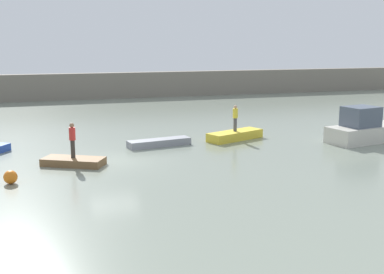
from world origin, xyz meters
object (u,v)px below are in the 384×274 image
(rowboat_brown, at_px, (73,162))
(rowboat_grey, at_px, (159,143))
(motorboat, at_px, (367,129))
(person_red_shirt, at_px, (72,138))
(rowboat_yellow, at_px, (235,135))
(person_yellow_shirt, at_px, (235,117))
(mooring_buoy, at_px, (10,177))

(rowboat_brown, height_order, rowboat_grey, rowboat_grey)
(motorboat, distance_m, rowboat_brown, 18.03)
(rowboat_grey, distance_m, person_red_shirt, 6.30)
(rowboat_brown, bearing_deg, rowboat_yellow, 48.24)
(motorboat, bearing_deg, rowboat_grey, 168.70)
(motorboat, bearing_deg, person_red_shirt, -177.70)
(rowboat_yellow, xyz_separation_m, person_yellow_shirt, (0.00, -0.00, 1.20))
(motorboat, bearing_deg, rowboat_yellow, 158.70)
(motorboat, height_order, rowboat_yellow, motorboat)
(rowboat_brown, bearing_deg, motorboat, 30.80)
(rowboat_brown, xyz_separation_m, person_yellow_shirt, (10.34, 3.71, 1.28))
(rowboat_brown, distance_m, person_yellow_shirt, 11.06)
(rowboat_brown, distance_m, rowboat_grey, 6.19)
(rowboat_yellow, bearing_deg, rowboat_grey, 162.35)
(rowboat_yellow, height_order, person_yellow_shirt, person_yellow_shirt)
(person_red_shirt, relative_size, mooring_buoy, 2.96)
(motorboat, height_order, person_red_shirt, motorboat)
(rowboat_grey, bearing_deg, person_red_shirt, -157.78)
(rowboat_grey, xyz_separation_m, person_yellow_shirt, (5.08, 0.44, 1.27))
(rowboat_brown, height_order, rowboat_yellow, rowboat_yellow)
(person_yellow_shirt, bearing_deg, motorboat, -21.30)
(person_yellow_shirt, relative_size, mooring_buoy, 2.76)
(rowboat_grey, xyz_separation_m, person_red_shirt, (-5.26, -3.27, 1.18))
(rowboat_brown, relative_size, person_yellow_shirt, 1.84)
(mooring_buoy, bearing_deg, person_yellow_shirt, 25.37)
(rowboat_yellow, bearing_deg, rowboat_brown, 177.12)
(rowboat_brown, distance_m, rowboat_yellow, 10.98)
(rowboat_grey, relative_size, mooring_buoy, 6.34)
(rowboat_grey, bearing_deg, rowboat_brown, -157.78)
(motorboat, height_order, rowboat_brown, motorboat)
(motorboat, distance_m, mooring_buoy, 21.16)
(rowboat_grey, distance_m, mooring_buoy, 10.02)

